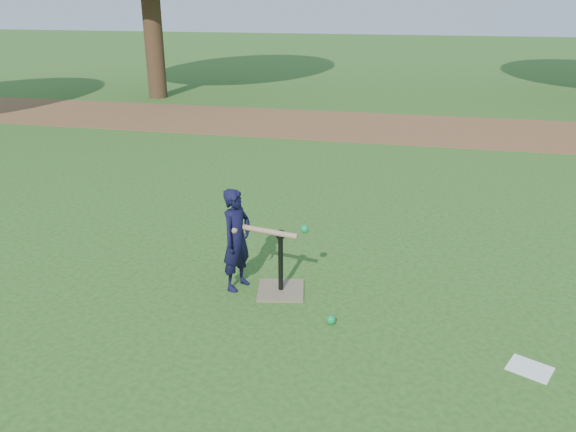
# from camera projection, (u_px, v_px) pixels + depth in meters

# --- Properties ---
(ground) EXTENTS (80.00, 80.00, 0.00)m
(ground) POSITION_uv_depth(u_px,v_px,m) (286.00, 294.00, 5.25)
(ground) COLOR #285116
(ground) RESTS_ON ground
(dirt_strip) EXTENTS (24.00, 3.00, 0.01)m
(dirt_strip) POSITION_uv_depth(u_px,v_px,m) (366.00, 126.00, 12.05)
(dirt_strip) COLOR brown
(dirt_strip) RESTS_ON ground
(child) EXTENTS (0.34, 0.42, 0.99)m
(child) POSITION_uv_depth(u_px,v_px,m) (237.00, 240.00, 5.20)
(child) COLOR black
(child) RESTS_ON ground
(wiffle_ball_ground) EXTENTS (0.08, 0.08, 0.08)m
(wiffle_ball_ground) POSITION_uv_depth(u_px,v_px,m) (331.00, 320.00, 4.75)
(wiffle_ball_ground) COLOR #0D9043
(wiffle_ball_ground) RESTS_ON ground
(clipboard) EXTENTS (0.37, 0.33, 0.01)m
(clipboard) POSITION_uv_depth(u_px,v_px,m) (530.00, 369.00, 4.18)
(clipboard) COLOR white
(clipboard) RESTS_ON ground
(batting_tee) EXTENTS (0.51, 0.51, 0.61)m
(batting_tee) POSITION_uv_depth(u_px,v_px,m) (281.00, 281.00, 5.26)
(batting_tee) COLOR #77684B
(batting_tee) RESTS_ON ground
(swing_action) EXTENTS (0.70, 0.22, 0.09)m
(swing_action) POSITION_uv_depth(u_px,v_px,m) (272.00, 231.00, 5.09)
(swing_action) COLOR tan
(swing_action) RESTS_ON ground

